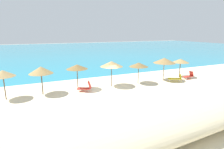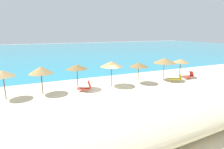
{
  "view_description": "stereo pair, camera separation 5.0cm",
  "coord_description": "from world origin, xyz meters",
  "px_view_note": "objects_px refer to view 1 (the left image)",
  "views": [
    {
      "loc": [
        -6.63,
        -15.61,
        5.83
      ],
      "look_at": [
        1.25,
        2.24,
        1.23
      ],
      "focal_mm": 29.42,
      "sensor_mm": 36.0,
      "label": 1
    },
    {
      "loc": [
        -6.58,
        -15.63,
        5.83
      ],
      "look_at": [
        1.25,
        2.24,
        1.23
      ],
      "focal_mm": 29.42,
      "sensor_mm": 36.0,
      "label": 2
    }
  ],
  "objects_px": {
    "lounge_chair_2": "(176,78)",
    "beach_umbrella_4": "(111,64)",
    "beach_umbrella_3": "(77,67)",
    "beach_umbrella_1": "(3,73)",
    "lounge_chair_3": "(189,76)",
    "beach_umbrella_7": "(181,61)",
    "beach_umbrella_6": "(164,60)",
    "lounge_chair_0": "(86,87)",
    "beach_umbrella_2": "(41,70)",
    "beach_umbrella_5": "(139,65)"
  },
  "relations": [
    {
      "from": "beach_umbrella_3",
      "to": "beach_umbrella_6",
      "type": "height_order",
      "value": "beach_umbrella_6"
    },
    {
      "from": "beach_umbrella_6",
      "to": "lounge_chair_0",
      "type": "distance_m",
      "value": 10.02
    },
    {
      "from": "beach_umbrella_6",
      "to": "lounge_chair_2",
      "type": "height_order",
      "value": "beach_umbrella_6"
    },
    {
      "from": "beach_umbrella_6",
      "to": "beach_umbrella_7",
      "type": "bearing_deg",
      "value": 8.62
    },
    {
      "from": "beach_umbrella_2",
      "to": "beach_umbrella_5",
      "type": "relative_size",
      "value": 1.11
    },
    {
      "from": "beach_umbrella_5",
      "to": "beach_umbrella_6",
      "type": "distance_m",
      "value": 3.54
    },
    {
      "from": "lounge_chair_0",
      "to": "lounge_chair_3",
      "type": "height_order",
      "value": "lounge_chair_0"
    },
    {
      "from": "beach_umbrella_6",
      "to": "lounge_chair_0",
      "type": "xyz_separation_m",
      "value": [
        -9.81,
        -0.34,
        -2.0
      ]
    },
    {
      "from": "beach_umbrella_2",
      "to": "beach_umbrella_5",
      "type": "height_order",
      "value": "beach_umbrella_2"
    },
    {
      "from": "beach_umbrella_1",
      "to": "beach_umbrella_7",
      "type": "distance_m",
      "value": 19.81
    },
    {
      "from": "beach_umbrella_7",
      "to": "lounge_chair_0",
      "type": "bearing_deg",
      "value": -176.44
    },
    {
      "from": "beach_umbrella_4",
      "to": "beach_umbrella_1",
      "type": "bearing_deg",
      "value": 179.14
    },
    {
      "from": "beach_umbrella_3",
      "to": "beach_umbrella_4",
      "type": "distance_m",
      "value": 3.64
    },
    {
      "from": "beach_umbrella_6",
      "to": "lounge_chair_3",
      "type": "relative_size",
      "value": 2.01
    },
    {
      "from": "beach_umbrella_3",
      "to": "beach_umbrella_7",
      "type": "relative_size",
      "value": 1.09
    },
    {
      "from": "beach_umbrella_1",
      "to": "beach_umbrella_3",
      "type": "distance_m",
      "value": 6.43
    },
    {
      "from": "beach_umbrella_3",
      "to": "lounge_chair_3",
      "type": "height_order",
      "value": "beach_umbrella_3"
    },
    {
      "from": "beach_umbrella_3",
      "to": "beach_umbrella_5",
      "type": "relative_size",
      "value": 1.08
    },
    {
      "from": "beach_umbrella_5",
      "to": "beach_umbrella_7",
      "type": "height_order",
      "value": "beach_umbrella_5"
    },
    {
      "from": "beach_umbrella_1",
      "to": "beach_umbrella_7",
      "type": "height_order",
      "value": "beach_umbrella_1"
    },
    {
      "from": "lounge_chair_2",
      "to": "lounge_chair_3",
      "type": "height_order",
      "value": "lounge_chair_2"
    },
    {
      "from": "beach_umbrella_4",
      "to": "beach_umbrella_6",
      "type": "bearing_deg",
      "value": -2.15
    },
    {
      "from": "lounge_chair_0",
      "to": "beach_umbrella_7",
      "type": "bearing_deg",
      "value": -59.22
    },
    {
      "from": "beach_umbrella_3",
      "to": "lounge_chair_3",
      "type": "distance_m",
      "value": 14.04
    },
    {
      "from": "beach_umbrella_3",
      "to": "beach_umbrella_7",
      "type": "bearing_deg",
      "value": -0.29
    },
    {
      "from": "beach_umbrella_5",
      "to": "lounge_chair_0",
      "type": "distance_m",
      "value": 6.53
    },
    {
      "from": "lounge_chair_3",
      "to": "beach_umbrella_7",
      "type": "bearing_deg",
      "value": 17.87
    },
    {
      "from": "lounge_chair_3",
      "to": "beach_umbrella_2",
      "type": "bearing_deg",
      "value": 82.21
    },
    {
      "from": "beach_umbrella_1",
      "to": "lounge_chair_0",
      "type": "height_order",
      "value": "beach_umbrella_1"
    },
    {
      "from": "beach_umbrella_3",
      "to": "lounge_chair_2",
      "type": "height_order",
      "value": "beach_umbrella_3"
    },
    {
      "from": "beach_umbrella_1",
      "to": "beach_umbrella_2",
      "type": "relative_size",
      "value": 0.98
    },
    {
      "from": "beach_umbrella_4",
      "to": "lounge_chair_3",
      "type": "height_order",
      "value": "beach_umbrella_4"
    },
    {
      "from": "beach_umbrella_2",
      "to": "lounge_chair_0",
      "type": "distance_m",
      "value": 4.46
    },
    {
      "from": "beach_umbrella_6",
      "to": "lounge_chair_3",
      "type": "xyz_separation_m",
      "value": [
        3.45,
        -0.71,
        -2.04
      ]
    },
    {
      "from": "beach_umbrella_1",
      "to": "lounge_chair_2",
      "type": "height_order",
      "value": "beach_umbrella_1"
    },
    {
      "from": "beach_umbrella_6",
      "to": "lounge_chair_3",
      "type": "bearing_deg",
      "value": -11.54
    },
    {
      "from": "beach_umbrella_1",
      "to": "beach_umbrella_2",
      "type": "distance_m",
      "value": 3.06
    },
    {
      "from": "beach_umbrella_2",
      "to": "beach_umbrella_5",
      "type": "bearing_deg",
      "value": -2.59
    },
    {
      "from": "beach_umbrella_6",
      "to": "lounge_chair_3",
      "type": "distance_m",
      "value": 4.07
    },
    {
      "from": "beach_umbrella_2",
      "to": "beach_umbrella_4",
      "type": "distance_m",
      "value": 7.0
    },
    {
      "from": "beach_umbrella_1",
      "to": "lounge_chair_2",
      "type": "relative_size",
      "value": 1.63
    },
    {
      "from": "beach_umbrella_1",
      "to": "beach_umbrella_3",
      "type": "xyz_separation_m",
      "value": [
        6.42,
        0.12,
        0.05
      ]
    },
    {
      "from": "lounge_chair_0",
      "to": "lounge_chair_2",
      "type": "bearing_deg",
      "value": -66.45
    },
    {
      "from": "beach_umbrella_3",
      "to": "beach_umbrella_5",
      "type": "height_order",
      "value": "beach_umbrella_3"
    },
    {
      "from": "beach_umbrella_1",
      "to": "beach_umbrella_6",
      "type": "xyz_separation_m",
      "value": [
        16.81,
        -0.41,
        0.11
      ]
    },
    {
      "from": "lounge_chair_2",
      "to": "beach_umbrella_3",
      "type": "bearing_deg",
      "value": 110.39
    },
    {
      "from": "lounge_chair_2",
      "to": "beach_umbrella_4",
      "type": "bearing_deg",
      "value": 108.75
    },
    {
      "from": "beach_umbrella_2",
      "to": "beach_umbrella_6",
      "type": "height_order",
      "value": "beach_umbrella_6"
    },
    {
      "from": "beach_umbrella_2",
      "to": "beach_umbrella_7",
      "type": "xyz_separation_m",
      "value": [
        16.75,
        -0.05,
        -0.19
      ]
    },
    {
      "from": "lounge_chair_2",
      "to": "beach_umbrella_7",
      "type": "bearing_deg",
      "value": -24.56
    }
  ]
}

